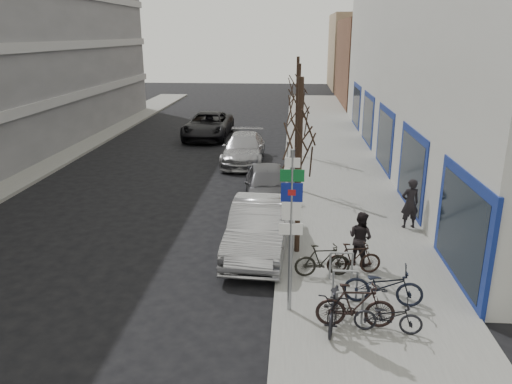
% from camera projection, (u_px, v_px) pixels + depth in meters
% --- Properties ---
extents(ground, '(120.00, 120.00, 0.00)m').
position_uv_depth(ground, '(194.00, 311.00, 12.54)').
color(ground, black).
rests_on(ground, ground).
extents(sidewalk_east, '(5.00, 70.00, 0.15)m').
position_uv_depth(sidewalk_east, '(340.00, 192.00, 21.70)').
color(sidewalk_east, slate).
rests_on(sidewalk_east, ground).
extents(brick_building_far, '(12.00, 14.00, 8.00)m').
position_uv_depth(brick_building_far, '(404.00, 62.00, 48.42)').
color(brick_building_far, brown).
rests_on(brick_building_far, ground).
extents(tan_building_far, '(13.00, 12.00, 9.00)m').
position_uv_depth(tan_building_far, '(383.00, 52.00, 62.49)').
color(tan_building_far, '#937A5B').
rests_on(tan_building_far, ground).
extents(highway_sign_pole, '(0.55, 0.10, 4.20)m').
position_uv_depth(highway_sign_pole, '(291.00, 222.00, 11.62)').
color(highway_sign_pole, gray).
rests_on(highway_sign_pole, ground).
extents(bike_rack, '(0.66, 2.26, 0.83)m').
position_uv_depth(bike_rack, '(345.00, 281.00, 12.64)').
color(bike_rack, gray).
rests_on(bike_rack, sidewalk_east).
extents(tree_near, '(1.80, 1.80, 5.50)m').
position_uv_depth(tree_near, '(300.00, 126.00, 14.44)').
color(tree_near, black).
rests_on(tree_near, ground).
extents(tree_mid, '(1.80, 1.80, 5.50)m').
position_uv_depth(tree_mid, '(298.00, 98.00, 20.62)').
color(tree_mid, black).
rests_on(tree_mid, ground).
extents(tree_far, '(1.80, 1.80, 5.50)m').
position_uv_depth(tree_far, '(298.00, 83.00, 26.79)').
color(tree_far, black).
rests_on(tree_far, ground).
extents(meter_front, '(0.10, 0.08, 1.27)m').
position_uv_depth(meter_front, '(282.00, 234.00, 14.96)').
color(meter_front, gray).
rests_on(meter_front, sidewalk_east).
extents(meter_mid, '(0.10, 0.08, 1.27)m').
position_uv_depth(meter_mid, '(286.00, 182.00, 20.19)').
color(meter_mid, gray).
rests_on(meter_mid, sidewalk_east).
extents(meter_back, '(0.10, 0.08, 1.27)m').
position_uv_depth(meter_back, '(287.00, 152.00, 25.41)').
color(meter_back, gray).
rests_on(meter_back, sidewalk_east).
extents(bike_near_left, '(0.88, 1.96, 1.16)m').
position_uv_depth(bike_near_left, '(335.00, 301.00, 11.56)').
color(bike_near_left, black).
rests_on(bike_near_left, sidewalk_east).
extents(bike_near_right, '(1.84, 0.55, 1.12)m').
position_uv_depth(bike_near_right, '(356.00, 305.00, 11.44)').
color(bike_near_right, black).
rests_on(bike_near_right, sidewalk_east).
extents(bike_mid_curb, '(2.02, 0.82, 1.20)m').
position_uv_depth(bike_mid_curb, '(384.00, 282.00, 12.41)').
color(bike_mid_curb, black).
rests_on(bike_mid_curb, sidewalk_east).
extents(bike_mid_inner, '(1.65, 0.69, 0.97)m').
position_uv_depth(bike_mid_inner, '(323.00, 260.00, 13.89)').
color(bike_mid_inner, black).
rests_on(bike_mid_inner, sidewalk_east).
extents(bike_far_curb, '(1.57, 0.63, 0.94)m').
position_uv_depth(bike_far_curb, '(388.00, 314.00, 11.26)').
color(bike_far_curb, black).
rests_on(bike_far_curb, sidewalk_east).
extents(bike_far_inner, '(1.62, 0.70, 0.95)m').
position_uv_depth(bike_far_inner, '(354.00, 258.00, 14.03)').
color(bike_far_inner, black).
rests_on(bike_far_inner, sidewalk_east).
extents(parked_car_front, '(1.99, 5.07, 1.64)m').
position_uv_depth(parked_car_front, '(259.00, 227.00, 15.72)').
color(parked_car_front, '#A3A3A8').
rests_on(parked_car_front, ground).
extents(parked_car_mid, '(2.17, 4.66, 1.54)m').
position_uv_depth(parked_car_mid, '(267.00, 184.00, 20.40)').
color(parked_car_mid, '#535258').
rests_on(parked_car_mid, ground).
extents(parked_car_back, '(2.19, 5.30, 1.53)m').
position_uv_depth(parked_car_back, '(244.00, 149.00, 26.71)').
color(parked_car_back, '#949398').
rests_on(parked_car_back, ground).
extents(lane_car, '(2.87, 6.09, 1.68)m').
position_uv_depth(lane_car, '(208.00, 125.00, 33.09)').
color(lane_car, black).
rests_on(lane_car, ground).
extents(pedestrian_near, '(0.73, 0.56, 1.78)m').
position_uv_depth(pedestrian_near, '(410.00, 203.00, 17.28)').
color(pedestrian_near, black).
rests_on(pedestrian_near, sidewalk_east).
extents(pedestrian_far, '(0.71, 0.70, 1.62)m').
position_uv_depth(pedestrian_far, '(360.00, 237.00, 14.61)').
color(pedestrian_far, black).
rests_on(pedestrian_far, sidewalk_east).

